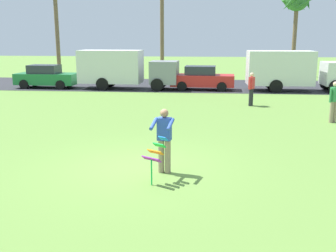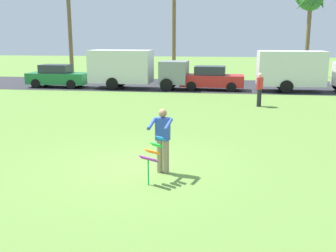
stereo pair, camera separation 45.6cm
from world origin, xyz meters
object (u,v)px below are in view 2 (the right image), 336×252
(person_kite_flyer, at_px, (163,138))
(parked_car_red, at_px, (212,79))
(parked_truck_grey_van, at_px, (133,68))
(palm_tree_centre_far, at_px, (311,2))
(kite_held, at_px, (153,153))
(parked_car_green, at_px, (58,76))
(parked_truck_white_box, at_px, (304,70))
(person_walker_far, at_px, (260,88))

(person_kite_flyer, distance_m, parked_car_red, 16.77)
(parked_truck_grey_van, bearing_deg, palm_tree_centre_far, 37.16)
(kite_held, relative_size, parked_car_green, 0.27)
(parked_truck_grey_van, relative_size, parked_car_red, 1.59)
(palm_tree_centre_far, bearing_deg, parked_truck_white_box, -101.78)
(parked_truck_grey_van, bearing_deg, parked_truck_white_box, 0.01)
(parked_truck_grey_van, bearing_deg, person_walker_far, -36.79)
(parked_car_red, height_order, parked_truck_white_box, parked_truck_white_box)
(person_kite_flyer, bearing_deg, parked_truck_white_box, 68.20)
(parked_truck_white_box, height_order, person_walker_far, parked_truck_white_box)
(parked_car_green, height_order, person_walker_far, person_walker_far)
(person_kite_flyer, relative_size, person_walker_far, 1.00)
(parked_car_green, relative_size, parked_car_red, 1.00)
(person_kite_flyer, distance_m, parked_car_green, 19.54)
(kite_held, distance_m, parked_car_red, 17.55)
(parked_truck_white_box, bearing_deg, person_walker_far, -118.68)
(person_kite_flyer, distance_m, person_walker_far, 11.28)
(kite_held, distance_m, person_walker_far, 12.06)
(kite_held, xyz_separation_m, parked_car_red, (0.92, 17.53, 0.01))
(person_kite_flyer, height_order, parked_car_green, person_kite_flyer)
(person_kite_flyer, bearing_deg, parked_car_green, 120.99)
(person_walker_far, bearing_deg, palm_tree_centre_far, 71.52)
(person_kite_flyer, xyz_separation_m, parked_truck_grey_van, (-4.62, 16.75, 0.46))
(person_kite_flyer, bearing_deg, kite_held, -99.66)
(person_kite_flyer, height_order, kite_held, person_kite_flyer)
(parked_car_red, relative_size, parked_truck_white_box, 0.63)
(parked_truck_grey_van, xyz_separation_m, parked_car_red, (5.40, 0.00, -0.64))
(parked_truck_grey_van, relative_size, person_walker_far, 3.91)
(parked_car_green, relative_size, parked_truck_white_box, 0.63)
(parked_truck_white_box, bearing_deg, parked_car_red, 179.99)
(parked_truck_white_box, height_order, palm_tree_centre_far, palm_tree_centre_far)
(person_kite_flyer, bearing_deg, parked_car_red, 87.31)
(parked_truck_white_box, relative_size, palm_tree_centre_far, 0.87)
(parked_car_green, height_order, parked_truck_white_box, parked_truck_white_box)
(parked_truck_white_box, relative_size, person_walker_far, 3.89)
(palm_tree_centre_far, bearing_deg, parked_car_red, -128.28)
(kite_held, relative_size, person_walker_far, 0.66)
(kite_held, height_order, palm_tree_centre_far, palm_tree_centre_far)
(person_kite_flyer, xyz_separation_m, parked_car_green, (-10.06, 16.75, -0.18))
(person_kite_flyer, height_order, parked_car_red, person_kite_flyer)
(parked_car_green, relative_size, palm_tree_centre_far, 0.55)
(parked_truck_white_box, distance_m, person_walker_far, 6.86)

